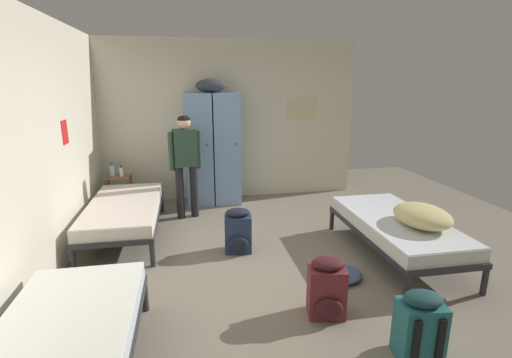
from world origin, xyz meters
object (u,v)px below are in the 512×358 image
bed_left_front (59,349)px  backpack_teal (419,326)px  locker_bank (213,147)px  bed_left_rear (124,210)px  person_traveler (186,157)px  backpack_navy (238,231)px  bedding_heap (422,216)px  backpack_maroon (327,289)px  clothes_pile_denim (337,274)px  lotion_bottle (121,172)px  shelf_unit (119,189)px  bed_right (396,226)px  water_bottle (112,170)px

bed_left_front → backpack_teal: (2.50, -0.07, -0.12)m
locker_bank → bed_left_rear: locker_bank is taller
bed_left_front → backpack_teal: bearing=-1.5°
bed_left_front → person_traveler: (0.83, 3.30, 0.56)m
person_traveler → bed_left_rear: bearing=-143.3°
bed_left_rear → backpack_navy: size_ratio=3.45×
bedding_heap → backpack_navy: (-1.94, 0.74, -0.34)m
backpack_maroon → bed_left_front: bearing=-164.7°
clothes_pile_denim → backpack_teal: bearing=-83.4°
clothes_pile_denim → lotion_bottle: bearing=133.7°
bed_left_front → backpack_navy: bearing=54.3°
shelf_unit → clothes_pile_denim: bearing=-46.0°
backpack_navy → backpack_maroon: bearing=-67.4°
bed_right → backpack_maroon: 1.55m
shelf_unit → bed_left_rear: bearing=-77.7°
bed_left_rear → lotion_bottle: 1.16m
backpack_navy → bedding_heap: bearing=-20.9°
bed_left_rear → backpack_maroon: (2.01, -2.13, -0.12)m
shelf_unit → backpack_maroon: size_ratio=1.04×
person_traveler → backpack_teal: size_ratio=2.82×
bed_right → backpack_navy: size_ratio=3.45×
water_bottle → bedding_heap: bearing=-35.4°
bed_left_front → backpack_maroon: backpack_maroon is taller
locker_bank → person_traveler: size_ratio=1.33×
locker_bank → backpack_navy: locker_bank is taller
bed_left_front → backpack_navy: (1.42, 1.98, -0.12)m
person_traveler → clothes_pile_denim: 2.80m
bed_left_rear → backpack_navy: 1.59m
water_bottle → lotion_bottle: size_ratio=1.22×
backpack_teal → bed_left_rear: bearing=132.3°
bedding_heap → backpack_navy: bedding_heap is taller
bedding_heap → water_bottle: size_ratio=3.41×
person_traveler → backpack_maroon: (1.18, -2.75, -0.68)m
bed_left_rear → water_bottle: water_bottle is taller
shelf_unit → bed_right: bearing=-33.9°
bed_left_rear → lotion_bottle: bearing=99.2°
bed_left_front → bed_right: bearing=24.9°
backpack_maroon → shelf_unit: bearing=124.6°
bed_left_front → bedding_heap: size_ratio=2.66×
water_bottle → bed_left_rear: bearing=-74.2°
person_traveler → backpack_maroon: size_ratio=2.82×
bed_left_rear → backpack_maroon: 2.94m
water_bottle → clothes_pile_denim: (2.69, -2.72, -0.61)m
bed_left_rear → bed_right: bearing=-20.2°
bed_left_front → backpack_navy: backpack_navy is taller
backpack_teal → backpack_navy: same height
bedding_heap → backpack_teal: 1.60m
backpack_navy → clothes_pile_denim: size_ratio=1.03×
locker_bank → water_bottle: bearing=-176.2°
bed_left_front → water_bottle: 3.88m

